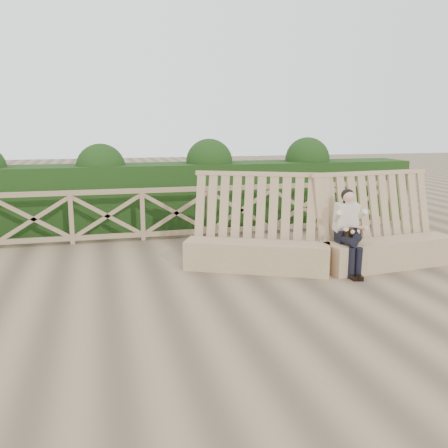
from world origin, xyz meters
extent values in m
plane|color=brown|center=(0.00, 0.00, 0.00)|extent=(60.00, 60.00, 0.00)
cube|color=#8B6E4F|center=(0.92, 0.79, 0.24)|extent=(2.37, 1.48, 0.49)
cube|color=#8B6E4F|center=(1.03, 1.03, 0.82)|extent=(2.35, 1.44, 1.60)
cube|color=#8B6E4F|center=(3.18, 0.40, 0.24)|extent=(2.43, 0.76, 0.49)
cube|color=#8B6E4F|center=(3.15, 0.67, 0.82)|extent=(2.43, 0.71, 1.60)
cube|color=black|center=(2.34, 0.40, 0.59)|extent=(0.34, 0.25, 0.20)
cube|color=beige|center=(2.35, 0.45, 0.90)|extent=(0.38, 0.27, 0.48)
sphere|color=tan|center=(2.34, 0.40, 1.25)|extent=(0.20, 0.20, 0.19)
sphere|color=black|center=(2.34, 0.43, 1.27)|extent=(0.22, 0.22, 0.21)
cylinder|color=black|center=(2.26, 0.21, 0.57)|extent=(0.15, 0.43, 0.14)
cylinder|color=black|center=(2.40, 0.23, 0.63)|extent=(0.15, 0.43, 0.15)
cylinder|color=black|center=(2.24, 0.01, 0.24)|extent=(0.11, 0.11, 0.49)
cylinder|color=black|center=(2.35, -0.01, 0.24)|extent=(0.11, 0.11, 0.49)
cube|color=black|center=(2.24, -0.07, 0.04)|extent=(0.09, 0.22, 0.07)
cube|color=black|center=(2.33, -0.09, 0.04)|extent=(0.09, 0.22, 0.07)
cube|color=black|center=(2.36, 0.24, 0.68)|extent=(0.25, 0.15, 0.16)
cube|color=black|center=(2.34, 0.09, 0.73)|extent=(0.07, 0.08, 0.11)
cube|color=#977C58|center=(0.00, 3.50, 1.05)|extent=(10.10, 0.07, 0.10)
cube|color=#977C58|center=(0.00, 3.50, 0.12)|extent=(10.10, 0.07, 0.10)
cube|color=black|center=(0.00, 4.70, 0.75)|extent=(12.00, 1.20, 1.50)
camera|label=1|loc=(-1.61, -6.86, 2.41)|focal=40.00mm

